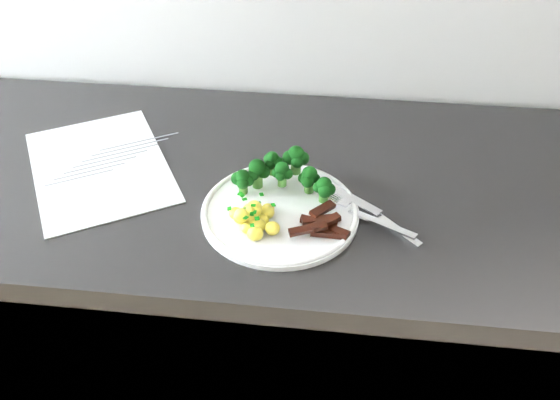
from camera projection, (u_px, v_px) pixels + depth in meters
counter at (250, 334)px, 1.28m from camera, size 2.32×0.58×0.87m
recipe_paper at (100, 166)px, 1.03m from camera, size 0.35×0.39×0.00m
plate at (280, 211)px, 0.92m from camera, size 0.25×0.25×0.01m
broccoli at (285, 172)px, 0.95m from camera, size 0.17×0.10×0.06m
potatoes at (254, 218)px, 0.89m from camera, size 0.08×0.08×0.04m
beef_strips at (323, 224)px, 0.88m from camera, size 0.09×0.09×0.02m
fork at (368, 216)px, 0.90m from camera, size 0.16×0.11×0.02m
knife at (384, 221)px, 0.90m from camera, size 0.15×0.13×0.02m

